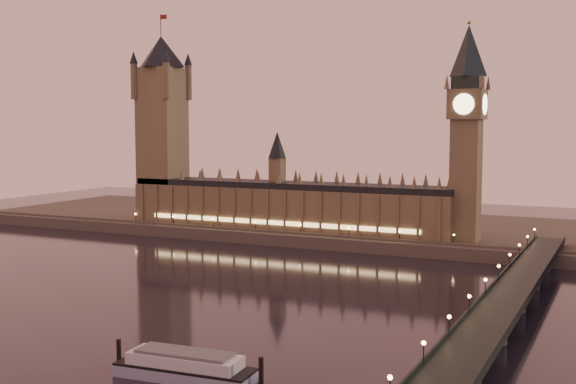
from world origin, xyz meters
TOP-DOWN VIEW (x-y plane):
  - ground at (0.00, 0.00)m, footprint 700.00×700.00m
  - far_embankment at (30.00, 165.00)m, footprint 560.00×130.00m
  - palace_of_westminster at (-40.12, 120.99)m, footprint 180.00×26.62m
  - victoria_tower at (-120.00, 121.00)m, footprint 31.68×31.68m
  - big_ben at (53.99, 120.99)m, footprint 17.68×17.68m
  - westminster_bridge at (91.61, 0.00)m, footprint 13.20×260.00m
  - moored_barge at (30.00, -81.30)m, footprint 40.13×12.43m

SIDE VIEW (x-z plane):
  - ground at x=0.00m, z-range 0.00..0.00m
  - far_embankment at x=30.00m, z-range 0.00..6.00m
  - moored_barge at x=30.00m, z-range -0.57..6.80m
  - westminster_bridge at x=91.61m, z-range -2.13..13.17m
  - palace_of_westminster at x=-40.12m, z-range -4.29..47.71m
  - big_ben at x=53.99m, z-range 11.95..115.95m
  - victoria_tower at x=-120.00m, z-range 6.79..124.79m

